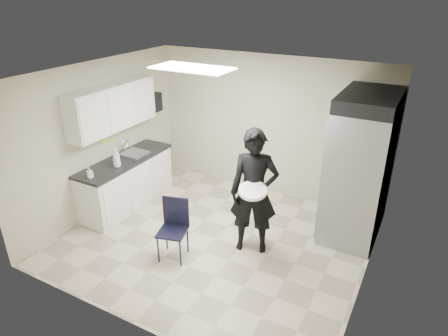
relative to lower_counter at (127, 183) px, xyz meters
The scene contains 21 objects.
floor 2.01m from the lower_counter, ahead, with size 4.50×4.50×0.00m, color #C1AF97.
ceiling 2.92m from the lower_counter, ahead, with size 4.50×4.50×0.00m, color silver.
back_wall 2.79m from the lower_counter, 42.71° to the left, with size 4.50×4.50×0.00m, color #C0B99E.
left_wall 0.94m from the lower_counter, 146.31° to the right, with size 4.00×4.00×0.00m, color #C0B99E.
right_wall 4.29m from the lower_counter, ahead, with size 4.00×4.00×0.00m, color #C0B99E.
ceiling_panel 2.54m from the lower_counter, ahead, with size 1.20×0.60×0.02m, color white.
lower_counter is the anchor object (origin of this frame).
countertop 0.46m from the lower_counter, 90.00° to the left, with size 0.64×1.95×0.05m, color black.
sink 0.51m from the lower_counter, 85.43° to the left, with size 0.42×0.40×0.14m, color gray.
faucet 0.67m from the lower_counter, 125.75° to the left, with size 0.02×0.02×0.24m, color silver.
upper_cabinets 1.40m from the lower_counter, behind, with size 0.35×1.80×0.75m, color silver.
towel_dispenser 1.67m from the lower_counter, 99.38° to the left, with size 0.22×0.30×0.35m, color black.
notice_sticker_left 0.85m from the lower_counter, 161.21° to the right, with size 0.00×0.12×0.07m, color yellow.
notice_sticker_right 0.81m from the lower_counter, 161.21° to the left, with size 0.00×0.12×0.07m, color yellow.
commercial_fridge 3.98m from the lower_counter, 15.88° to the left, with size 0.80×1.35×2.10m, color gray.
fridge_compressor 4.31m from the lower_counter, 15.88° to the left, with size 0.80×1.35×0.20m, color black.
folding_chair 1.87m from the lower_counter, 28.94° to the right, with size 0.39×0.39×0.89m, color black.
man_tuxedo 2.61m from the lower_counter, ahead, with size 0.70×0.47×1.91m, color black.
bucket_lid 2.75m from the lower_counter, ahead, with size 0.40×0.40×0.05m, color silver.
soap_bottle_a 0.72m from the lower_counter, 69.33° to the right, with size 0.13×0.13×0.33m, color silver.
soap_bottle_b 1.00m from the lower_counter, 87.83° to the right, with size 0.08×0.08×0.17m, color silver.
Camera 1 is at (2.64, -4.60, 3.69)m, focal length 32.00 mm.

